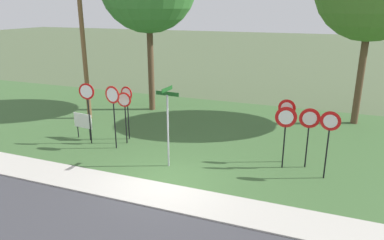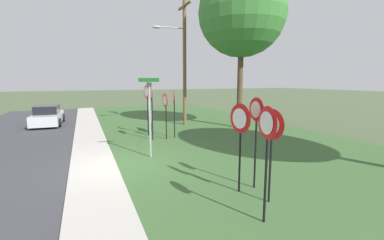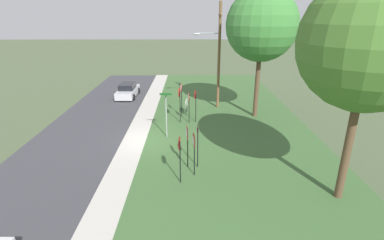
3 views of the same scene
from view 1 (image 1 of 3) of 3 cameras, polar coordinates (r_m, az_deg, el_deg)
name	(u,v)px [view 1 (image 1 of 3)]	position (r m, az deg, el deg)	size (l,w,h in m)	color
ground_plane	(166,184)	(13.08, -4.20, -10.19)	(160.00, 160.00, 0.00)	#4C5B3D
sidewalk_strip	(156,194)	(12.44, -5.81, -11.64)	(44.00, 1.60, 0.06)	#BCB7AD
grass_median	(216,132)	(18.22, 3.88, -1.90)	(44.00, 12.00, 0.04)	#3D6033
stop_sign_near_left	(127,102)	(16.87, -10.28, 2.87)	(0.65, 0.15, 2.56)	black
stop_sign_near_right	(125,107)	(16.38, -10.67, 2.05)	(0.67, 0.12, 2.42)	black
stop_sign_far_left	(87,100)	(16.65, -16.28, 3.05)	(0.73, 0.14, 2.83)	black
stop_sign_far_center	(113,103)	(15.78, -12.45, 2.62)	(0.76, 0.13, 2.84)	black
yield_sign_near_left	(329,129)	(13.54, 21.01, -1.37)	(0.71, 0.12, 2.57)	black
yield_sign_near_right	(286,123)	(13.98, 14.65, -0.43)	(0.81, 0.15, 2.48)	black
yield_sign_far_left	(309,124)	(14.28, 18.13, -0.60)	(0.77, 0.16, 2.41)	black
yield_sign_far_right	(286,116)	(14.49, 14.74, 0.57)	(0.67, 0.10, 2.63)	black
street_name_post	(168,121)	(13.73, -3.87, -0.11)	(0.96, 0.82, 3.19)	#9EA0A8
utility_pole	(80,29)	(20.19, -17.35, 13.61)	(2.10, 2.36, 9.13)	brown
notice_board	(83,122)	(17.71, -16.94, -0.32)	(1.09, 0.17, 1.25)	black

